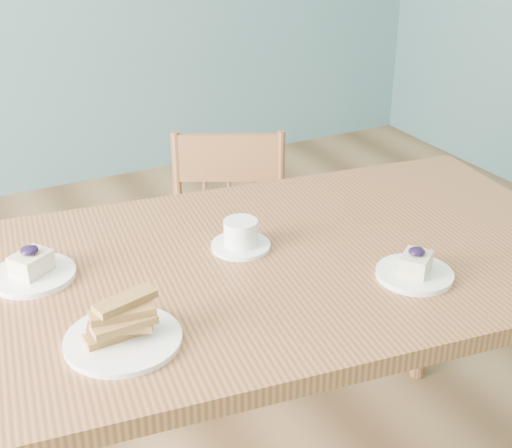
# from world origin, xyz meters

# --- Properties ---
(room) EXTENTS (5.01, 5.01, 2.71)m
(room) POSITION_xyz_m (0.00, 0.00, 1.35)
(room) COLOR #9D7149
(room) RESTS_ON ground
(dining_table) EXTENTS (1.57, 1.02, 0.79)m
(dining_table) POSITION_xyz_m (0.21, -0.02, 0.71)
(dining_table) COLOR #986139
(dining_table) RESTS_ON ground
(dining_chair) EXTENTS (0.50, 0.49, 0.83)m
(dining_chair) POSITION_xyz_m (0.37, 0.60, 0.43)
(dining_chair) COLOR #986139
(dining_chair) RESTS_ON ground
(cheesecake_plate_near) EXTENTS (0.17, 0.17, 0.07)m
(cheesecake_plate_near) POSITION_xyz_m (0.43, -0.24, 0.81)
(cheesecake_plate_near) COLOR white
(cheesecake_plate_near) RESTS_ON dining_table
(cheesecake_plate_far) EXTENTS (0.18, 0.18, 0.08)m
(cheesecake_plate_far) POSITION_xyz_m (-0.31, 0.14, 0.81)
(cheesecake_plate_far) COLOR white
(cheesecake_plate_far) RESTS_ON dining_table
(coffee_cup) EXTENTS (0.14, 0.14, 0.07)m
(coffee_cup) POSITION_xyz_m (0.15, 0.06, 0.82)
(coffee_cup) COLOR white
(coffee_cup) RESTS_ON dining_table
(biscotti_plate) EXTENTS (0.22, 0.22, 0.09)m
(biscotti_plate) POSITION_xyz_m (-0.21, -0.18, 0.82)
(biscotti_plate) COLOR white
(biscotti_plate) RESTS_ON dining_table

